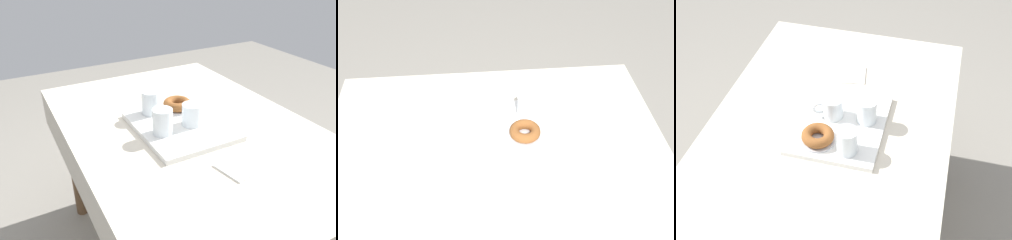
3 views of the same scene
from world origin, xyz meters
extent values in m
cube|color=beige|center=(0.00, 0.00, 0.71)|extent=(1.27, 0.88, 0.03)
cube|color=beige|center=(0.00, -0.44, 0.62)|extent=(1.27, 0.01, 0.14)
cube|color=beige|center=(0.00, 0.44, 0.62)|extent=(1.27, 0.01, 0.14)
cube|color=beige|center=(0.63, 0.00, 0.62)|extent=(0.01, 0.88, 0.14)
cylinder|color=brown|center=(0.54, -0.35, 0.35)|extent=(0.06, 0.06, 0.69)
cylinder|color=brown|center=(0.54, 0.35, 0.35)|extent=(0.06, 0.06, 0.69)
cube|color=white|center=(0.00, 0.04, 0.73)|extent=(0.38, 0.32, 0.02)
cylinder|color=white|center=(-0.03, 0.01, 0.79)|extent=(0.07, 0.07, 0.08)
cylinder|color=#5B230A|center=(-0.03, 0.01, 0.78)|extent=(0.06, 0.06, 0.06)
torus|color=white|center=(-0.01, -0.04, 0.79)|extent=(0.03, 0.05, 0.05)
cylinder|color=white|center=(-0.03, 0.13, 0.79)|extent=(0.07, 0.07, 0.09)
cylinder|color=silver|center=(-0.03, 0.13, 0.77)|extent=(0.06, 0.06, 0.05)
cylinder|color=white|center=(0.13, 0.10, 0.79)|extent=(0.07, 0.07, 0.09)
cylinder|color=silver|center=(0.13, 0.10, 0.77)|extent=(0.06, 0.06, 0.04)
cylinder|color=silver|center=(0.11, -0.01, 0.75)|extent=(0.12, 0.12, 0.01)
torus|color=brown|center=(0.11, -0.01, 0.77)|extent=(0.11, 0.11, 0.04)
cube|color=white|center=(-0.31, 0.01, 0.73)|extent=(0.13, 0.13, 0.01)
camera|label=1|loc=(-0.95, 0.60, 1.34)|focal=35.81mm
camera|label=2|loc=(-0.05, -1.06, 1.78)|focal=42.95mm
camera|label=3|loc=(1.13, 0.35, 1.86)|focal=47.67mm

